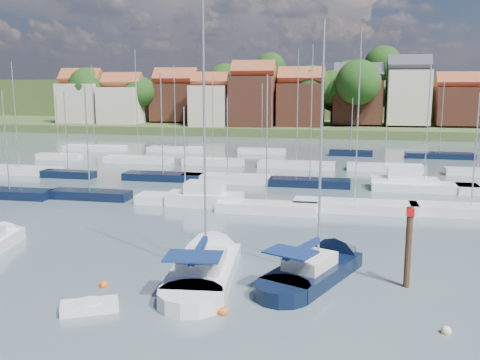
# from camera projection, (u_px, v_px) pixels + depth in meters

# --- Properties ---
(ground) EXTENTS (260.00, 260.00, 0.00)m
(ground) POSITION_uv_depth(u_px,v_px,m) (287.00, 172.00, 67.68)
(ground) COLOR #415058
(ground) RESTS_ON ground
(sailboat_centre) EXTENTS (4.66, 13.25, 17.56)m
(sailboat_centre) POSITION_uv_depth(u_px,v_px,m) (209.00, 262.00, 32.90)
(sailboat_centre) COLOR white
(sailboat_centre) RESTS_ON ground
(sailboat_navy) EXTENTS (7.26, 11.71, 15.85)m
(sailboat_navy) POSITION_uv_depth(u_px,v_px,m) (324.00, 266.00, 32.11)
(sailboat_navy) COLOR black
(sailboat_navy) RESTS_ON ground
(tender) EXTENTS (3.09, 2.43, 0.61)m
(tender) POSITION_uv_depth(u_px,v_px,m) (90.00, 306.00, 26.62)
(tender) COLOR white
(tender) RESTS_ON ground
(timber_piling) EXTENTS (0.40, 0.40, 6.83)m
(timber_piling) POSITION_uv_depth(u_px,v_px,m) (407.00, 263.00, 29.54)
(timber_piling) COLOR #4C331E
(timber_piling) RESTS_ON ground
(buoy_c) EXTENTS (0.50, 0.50, 0.50)m
(buoy_c) POSITION_uv_depth(u_px,v_px,m) (104.00, 287.00, 29.81)
(buoy_c) COLOR #D85914
(buoy_c) RESTS_ON ground
(buoy_d) EXTENTS (0.50, 0.50, 0.50)m
(buoy_d) POSITION_uv_depth(u_px,v_px,m) (223.00, 314.00, 26.29)
(buoy_d) COLOR #D85914
(buoy_d) RESTS_ON ground
(buoy_e) EXTENTS (0.48, 0.48, 0.48)m
(buoy_e) POSITION_uv_depth(u_px,v_px,m) (328.00, 263.00, 33.67)
(buoy_e) COLOR beige
(buoy_e) RESTS_ON ground
(buoy_f) EXTENTS (0.48, 0.48, 0.48)m
(buoy_f) POSITION_uv_depth(u_px,v_px,m) (446.00, 333.00, 24.29)
(buoy_f) COLOR beige
(buoy_f) RESTS_ON ground
(marina_field) EXTENTS (79.62, 41.41, 15.93)m
(marina_field) POSITION_uv_depth(u_px,v_px,m) (299.00, 176.00, 62.55)
(marina_field) COLOR white
(marina_field) RESTS_ON ground
(far_shore_town) EXTENTS (212.46, 90.00, 22.27)m
(far_shore_town) POSITION_uv_depth(u_px,v_px,m) (332.00, 105.00, 155.70)
(far_shore_town) COLOR #46542A
(far_shore_town) RESTS_ON ground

